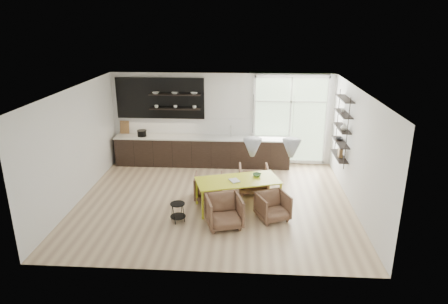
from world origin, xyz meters
TOP-DOWN VIEW (x-y plane):
  - room at (0.58, 1.10)m, footprint 7.02×6.01m
  - kitchen_run at (-0.70, 2.69)m, footprint 5.54×0.69m
  - right_shelving at (3.36, 1.17)m, footprint 0.26×1.22m
  - dining_table at (0.62, -0.28)m, footprint 2.20×1.47m
  - armchair_back_left at (-0.16, 0.18)m, footprint 0.75×0.77m
  - armchair_back_right at (1.02, 0.71)m, footprint 0.82×0.85m
  - armchair_front_left at (0.33, -1.24)m, footprint 0.96×0.98m
  - armchair_front_right at (1.46, -0.83)m, footprint 0.90×0.91m
  - wire_stool at (-0.75, -1.10)m, footprint 0.36×0.36m
  - table_book at (0.44, -0.41)m, footprint 0.32×0.35m
  - table_bowl at (1.09, -0.01)m, footprint 0.29×0.29m

SIDE VIEW (x-z plane):
  - wire_stool at x=-0.75m, z-range 0.07..0.53m
  - armchair_front_right at x=1.46m, z-range 0.00..0.64m
  - armchair_back_left at x=-0.16m, z-range 0.00..0.67m
  - armchair_front_left at x=0.33m, z-range 0.00..0.72m
  - armchair_back_right at x=1.02m, z-range 0.00..0.73m
  - kitchen_run at x=-0.70m, z-range -0.78..1.97m
  - dining_table at x=0.62m, z-range 0.32..1.06m
  - table_book at x=0.44m, z-range 0.74..0.77m
  - table_bowl at x=1.09m, z-range 0.74..0.81m
  - room at x=0.58m, z-range 0.00..2.92m
  - right_shelving at x=3.36m, z-range 0.70..2.60m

